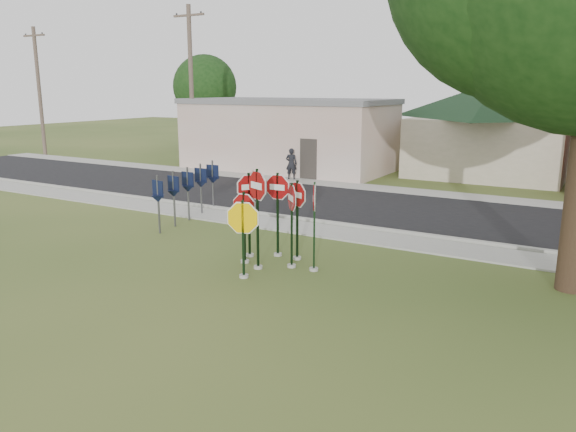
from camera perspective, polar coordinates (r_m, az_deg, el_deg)
The scene contains 20 objects.
ground at distance 14.69m, azimuth -5.15°, elevation -6.40°, with size 120.00×120.00×0.00m, color #354F1D.
sidewalk_near at distance 19.22m, azimuth 4.38°, elevation -1.63°, with size 60.00×1.60×0.06m, color gray.
road at distance 23.25m, azimuth 9.26°, elevation 0.77°, with size 60.00×7.00×0.04m, color black.
sidewalk_far at distance 27.23m, azimuth 12.55°, elevation 2.43°, with size 60.00×1.60×0.06m, color gray.
curb at distance 20.09m, azimuth 5.63°, elevation -0.89°, with size 60.00×0.20×0.14m, color gray.
stop_sign_center at distance 15.00m, azimuth -3.13°, elevation 1.29°, with size 1.03×0.47×2.87m.
stop_sign_yellow at distance 14.41m, azimuth -4.59°, elevation -1.35°, with size 1.10×0.43×2.18m.
stop_sign_left at distance 15.67m, azimuth -4.47°, elevation -0.31°, with size 1.01×0.24×2.13m.
stop_sign_right at distance 15.16m, azimuth 0.38°, elevation 0.18°, with size 0.72×0.73×2.46m.
stop_sign_back_right at distance 15.89m, azimuth 0.95°, elevation 0.63°, with size 0.93×0.42×2.41m.
stop_sign_back_left at distance 16.20m, azimuth -1.06°, elevation 1.32°, with size 1.03×0.24×2.57m.
stop_sign_far_right at distance 14.88m, azimuth 2.70°, elevation 0.12°, with size 0.45×0.91×2.53m.
stop_sign_far_left at distance 16.19m, azimuth -3.99°, elevation 1.25°, with size 0.55×0.85×2.57m.
route_sign_row at distance 21.06m, azimuth -10.13°, elevation 2.82°, with size 1.43×4.63×2.00m.
building_stucco at distance 33.99m, azimuth 0.02°, elevation 8.38°, with size 12.20×6.20×4.20m.
building_house at distance 33.83m, azimuth 20.26°, elevation 10.11°, with size 11.60×11.60×6.20m.
utility_pole_near at distance 34.47m, azimuth -9.80°, elevation 12.95°, with size 2.20×0.26×9.50m.
utility_pole_far at distance 44.76m, azimuth -23.96°, elevation 11.68°, with size 2.20×0.26×9.00m.
bg_tree_left at distance 45.08m, azimuth -8.44°, elevation 12.83°, with size 4.90×4.90×7.35m.
pedestrian at distance 29.96m, azimuth 0.34°, elevation 5.34°, with size 0.60×0.40×1.66m, color black.
Camera 1 is at (8.10, -11.25, 4.85)m, focal length 35.00 mm.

